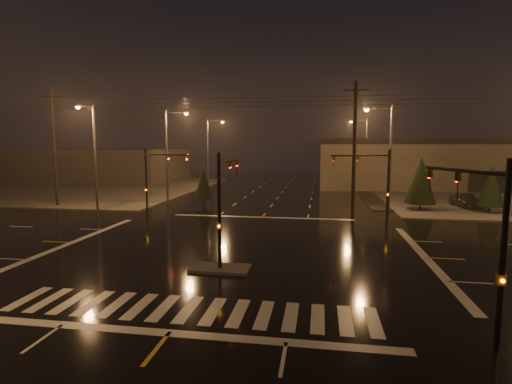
# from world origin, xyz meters

# --- Properties ---
(ground) EXTENTS (140.00, 140.00, 0.00)m
(ground) POSITION_xyz_m (0.00, 0.00, 0.00)
(ground) COLOR black
(ground) RESTS_ON ground
(sidewalk_nw) EXTENTS (36.00, 36.00, 0.12)m
(sidewalk_nw) POSITION_xyz_m (-30.00, 30.00, 0.06)
(sidewalk_nw) COLOR #46433F
(sidewalk_nw) RESTS_ON ground
(median_island) EXTENTS (3.00, 1.60, 0.15)m
(median_island) POSITION_xyz_m (0.00, -4.00, 0.07)
(median_island) COLOR #46433F
(median_island) RESTS_ON ground
(crosswalk) EXTENTS (15.00, 2.60, 0.01)m
(crosswalk) POSITION_xyz_m (0.00, -9.00, 0.01)
(crosswalk) COLOR beige
(crosswalk) RESTS_ON ground
(stop_bar_near) EXTENTS (16.00, 0.50, 0.01)m
(stop_bar_near) POSITION_xyz_m (0.00, -11.00, 0.01)
(stop_bar_near) COLOR beige
(stop_bar_near) RESTS_ON ground
(stop_bar_far) EXTENTS (16.00, 0.50, 0.01)m
(stop_bar_far) POSITION_xyz_m (0.00, 11.00, 0.01)
(stop_bar_far) COLOR beige
(stop_bar_far) RESTS_ON ground
(retail_building) EXTENTS (60.20, 28.30, 7.20)m
(retail_building) POSITION_xyz_m (35.00, 45.99, 3.84)
(retail_building) COLOR brown
(retail_building) RESTS_ON ground
(commercial_block) EXTENTS (30.00, 18.00, 5.60)m
(commercial_block) POSITION_xyz_m (-35.00, 42.00, 2.80)
(commercial_block) COLOR #433C3B
(commercial_block) RESTS_ON ground
(signal_mast_median) EXTENTS (0.25, 4.59, 6.00)m
(signal_mast_median) POSITION_xyz_m (0.00, -3.07, 3.75)
(signal_mast_median) COLOR black
(signal_mast_median) RESTS_ON ground
(signal_mast_ne) EXTENTS (4.84, 1.86, 6.00)m
(signal_mast_ne) POSITION_xyz_m (9.50, 10.14, 3.79)
(signal_mast_ne) COLOR black
(signal_mast_ne) RESTS_ON ground
(signal_mast_nw) EXTENTS (4.84, 1.86, 6.00)m
(signal_mast_nw) POSITION_xyz_m (-9.50, 10.14, 3.79)
(signal_mast_nw) COLOR black
(signal_mast_nw) RESTS_ON ground
(signal_mast_se) EXTENTS (1.55, 3.87, 6.00)m
(signal_mast_se) POSITION_xyz_m (10.23, -9.75, 3.71)
(signal_mast_se) COLOR black
(signal_mast_se) RESTS_ON ground
(streetlight_1) EXTENTS (2.77, 0.32, 10.00)m
(streetlight_1) POSITION_xyz_m (-11.18, 18.00, 5.80)
(streetlight_1) COLOR #38383A
(streetlight_1) RESTS_ON ground
(streetlight_2) EXTENTS (2.77, 0.32, 10.00)m
(streetlight_2) POSITION_xyz_m (-11.18, 34.00, 5.80)
(streetlight_2) COLOR #38383A
(streetlight_2) RESTS_ON ground
(streetlight_3) EXTENTS (2.77, 0.32, 10.00)m
(streetlight_3) POSITION_xyz_m (11.18, 16.00, 5.80)
(streetlight_3) COLOR #38383A
(streetlight_3) RESTS_ON ground
(streetlight_4) EXTENTS (2.77, 0.32, 10.00)m
(streetlight_4) POSITION_xyz_m (11.18, 36.00, 5.80)
(streetlight_4) COLOR #38383A
(streetlight_4) RESTS_ON ground
(streetlight_5) EXTENTS (0.32, 2.77, 10.00)m
(streetlight_5) POSITION_xyz_m (-16.00, 11.18, 5.80)
(streetlight_5) COLOR #38383A
(streetlight_5) RESTS_ON ground
(utility_pole_0) EXTENTS (2.20, 0.32, 12.00)m
(utility_pole_0) POSITION_xyz_m (-22.00, 14.00, 6.13)
(utility_pole_0) COLOR black
(utility_pole_0) RESTS_ON ground
(utility_pole_1) EXTENTS (2.20, 0.32, 12.00)m
(utility_pole_1) POSITION_xyz_m (8.00, 14.00, 6.13)
(utility_pole_1) COLOR black
(utility_pole_1) RESTS_ON ground
(conifer_0) EXTENTS (2.93, 2.93, 5.27)m
(conifer_0) POSITION_xyz_m (14.60, 17.05, 2.98)
(conifer_0) COLOR black
(conifer_0) RESTS_ON ground
(conifer_1) EXTENTS (2.36, 2.36, 4.39)m
(conifer_1) POSITION_xyz_m (20.60, 16.30, 2.55)
(conifer_1) COLOR black
(conifer_1) RESTS_ON ground
(conifer_3) EXTENTS (2.01, 2.01, 3.84)m
(conifer_3) POSITION_xyz_m (-7.04, 16.74, 2.27)
(conifer_3) COLOR black
(conifer_3) RESTS_ON ground
(car_parked) EXTENTS (2.36, 4.75, 1.56)m
(car_parked) POSITION_xyz_m (19.65, 19.45, 0.78)
(car_parked) COLOR black
(car_parked) RESTS_ON ground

